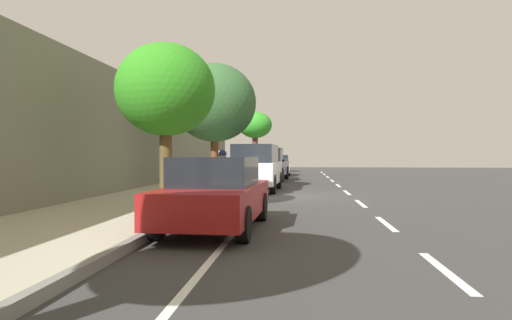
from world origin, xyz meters
The scene contains 17 objects.
ground centered at (0.00, 0.00, 0.00)m, with size 75.95×75.95×0.00m, color #373737.
sidewalk centered at (4.27, 0.00, 0.08)m, with size 3.87×47.47×0.17m, color #B5AE95.
curb_edge centered at (2.26, 0.00, 0.08)m, with size 0.16×47.47×0.17m, color gray.
lane_stripe_centre centered at (-2.48, 0.47, 0.00)m, with size 0.14×48.40×0.01m.
lane_stripe_bike_edge centered at (0.79, 0.00, 0.00)m, with size 0.12×47.47×0.01m, color white.
building_facade centered at (6.45, 0.00, 2.37)m, with size 0.50×47.47×4.73m, color slate.
parked_sedan_silver_nearest centered at (1.06, -16.36, 0.75)m, with size 1.93×4.45×1.52m.
parked_pickup_dark_blue_second centered at (1.28, -9.84, 0.90)m, with size 2.30×5.42×1.95m.
parked_suv_white_mid centered at (1.33, -2.21, 1.03)m, with size 2.10×4.77×1.99m.
parked_sedan_red_far centered at (1.23, 7.88, 0.75)m, with size 1.96×4.46×1.52m.
bicycle_at_curb centered at (1.79, 2.93, 0.39)m, with size 1.74×0.53×0.79m.
cyclist_with_backpack centered at (2.02, 2.48, 1.05)m, with size 0.43×0.62×1.73m.
street_tree_near_cyclist centered at (3.13, -20.56, 3.94)m, with size 2.82×2.82×4.96m.
street_tree_mid_block centered at (3.13, -2.19, 3.80)m, with size 3.61×3.61×5.34m.
street_tree_far_end centered at (3.13, 5.08, 3.32)m, with size 2.73×2.73×4.46m.
pedestrian_on_phone centered at (4.09, -8.74, 1.08)m, with size 0.52×0.41×1.62m.
fire_hydrant centered at (2.69, 2.72, 0.59)m, with size 0.22×0.22×0.84m.
Camera 1 is at (-0.51, 17.29, 1.58)m, focal length 31.92 mm.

